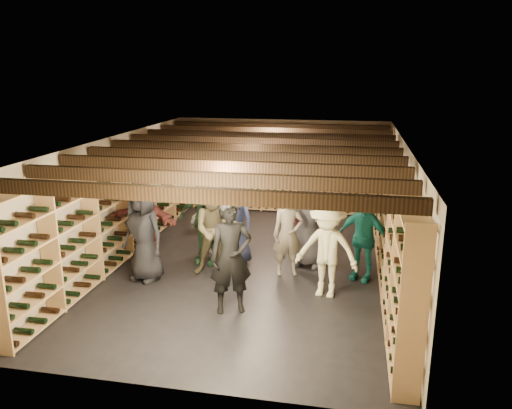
{
  "coord_description": "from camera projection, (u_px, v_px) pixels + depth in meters",
  "views": [
    {
      "loc": [
        1.84,
        -8.85,
        3.68
      ],
      "look_at": [
        0.07,
        0.2,
        1.15
      ],
      "focal_mm": 35.0,
      "sensor_mm": 36.0,
      "label": 1
    }
  ],
  "objects": [
    {
      "name": "ceiling",
      "position": [
        250.0,
        141.0,
        9.05
      ],
      "size": [
        5.5,
        8.0,
        0.01
      ],
      "primitive_type": "cube",
      "color": "beige",
      "rests_on": "walls"
    },
    {
      "name": "wine_rack_left",
      "position": [
        123.0,
        204.0,
        9.88
      ],
      "size": [
        0.32,
        7.5,
        2.15
      ],
      "color": "tan",
      "rests_on": "ground"
    },
    {
      "name": "person_8",
      "position": [
        309.0,
        213.0,
        9.97
      ],
      "size": [
        1.03,
        0.93,
        1.74
      ],
      "primitive_type": "imported",
      "rotation": [
        0.0,
        0.0,
        0.38
      ],
      "color": "#4A1A22",
      "rests_on": "ground"
    },
    {
      "name": "wine_rack_right",
      "position": [
        391.0,
        219.0,
        8.93
      ],
      "size": [
        0.32,
        7.5,
        2.15
      ],
      "color": "tan",
      "rests_on": "ground"
    },
    {
      "name": "crate_stack_left",
      "position": [
        221.0,
        217.0,
        11.56
      ],
      "size": [
        0.58,
        0.48,
        0.68
      ],
      "rotation": [
        0.0,
        0.0,
        0.35
      ],
      "color": "tan",
      "rests_on": "ground"
    },
    {
      "name": "person_12",
      "position": [
        309.0,
        218.0,
        9.42
      ],
      "size": [
        0.98,
        0.68,
        1.9
      ],
      "primitive_type": "imported",
      "rotation": [
        0.0,
        0.0,
        -0.09
      ],
      "color": "#34343A",
      "rests_on": "ground"
    },
    {
      "name": "person_1",
      "position": [
        231.0,
        257.0,
        7.6
      ],
      "size": [
        0.76,
        0.64,
        1.79
      ],
      "primitive_type": "imported",
      "rotation": [
        0.0,
        0.0,
        0.39
      ],
      "color": "black",
      "rests_on": "ground"
    },
    {
      "name": "ground",
      "position": [
        250.0,
        264.0,
        9.69
      ],
      "size": [
        8.0,
        8.0,
        0.0
      ],
      "primitive_type": "plane",
      "color": "black",
      "rests_on": "ground"
    },
    {
      "name": "ceiling_joists",
      "position": [
        250.0,
        149.0,
        9.09
      ],
      "size": [
        5.4,
        7.12,
        0.18
      ],
      "color": "black",
      "rests_on": "ground"
    },
    {
      "name": "person_0",
      "position": [
        144.0,
        234.0,
        8.78
      ],
      "size": [
        0.97,
        0.79,
        1.72
      ],
      "primitive_type": "imported",
      "rotation": [
        0.0,
        0.0,
        -0.34
      ],
      "color": "black",
      "rests_on": "ground"
    },
    {
      "name": "walls",
      "position": [
        250.0,
        205.0,
        9.37
      ],
      "size": [
        5.52,
        8.02,
        2.4
      ],
      "color": "tan",
      "rests_on": "ground"
    },
    {
      "name": "person_4",
      "position": [
        363.0,
        238.0,
        8.82
      ],
      "size": [
        0.99,
        0.7,
        1.56
      ],
      "primitive_type": "imported",
      "rotation": [
        0.0,
        0.0,
        -0.39
      ],
      "color": "#19796F",
      "rests_on": "ground"
    },
    {
      "name": "wine_rack_back",
      "position": [
        280.0,
        171.0,
        13.03
      ],
      "size": [
        4.7,
        0.3,
        2.15
      ],
      "color": "tan",
      "rests_on": "ground"
    },
    {
      "name": "person_7",
      "position": [
        288.0,
        234.0,
        9.04
      ],
      "size": [
        0.65,
        0.52,
        1.53
      ],
      "primitive_type": "imported",
      "rotation": [
        0.0,
        0.0,
        0.32
      ],
      "color": "gray",
      "rests_on": "ground"
    },
    {
      "name": "person_2",
      "position": [
        215.0,
        230.0,
        9.05
      ],
      "size": [
        0.97,
        0.85,
        1.69
      ],
      "primitive_type": "imported",
      "rotation": [
        0.0,
        0.0,
        0.3
      ],
      "color": "brown",
      "rests_on": "ground"
    },
    {
      "name": "crate_loose",
      "position": [
        308.0,
        238.0,
        10.89
      ],
      "size": [
        0.56,
        0.43,
        0.17
      ],
      "primitive_type": "cube",
      "rotation": [
        0.0,
        0.0,
        0.22
      ],
      "color": "tan",
      "rests_on": "ground"
    },
    {
      "name": "person_10",
      "position": [
        205.0,
        219.0,
        9.56
      ],
      "size": [
        1.07,
        0.49,
        1.78
      ],
      "primitive_type": "imported",
      "rotation": [
        0.0,
        0.0,
        -0.05
      ],
      "color": "#254B2F",
      "rests_on": "ground"
    },
    {
      "name": "person_5",
      "position": [
        144.0,
        221.0,
        9.64
      ],
      "size": [
        1.56,
        0.64,
        1.63
      ],
      "primitive_type": "imported",
      "rotation": [
        0.0,
        0.0,
        -0.1
      ],
      "color": "brown",
      "rests_on": "ground"
    },
    {
      "name": "person_9",
      "position": [
        216.0,
        212.0,
        10.07
      ],
      "size": [
        1.26,
        0.91,
        1.75
      ],
      "primitive_type": "imported",
      "rotation": [
        0.0,
        0.0,
        -0.25
      ],
      "color": "#ABA79D",
      "rests_on": "ground"
    },
    {
      "name": "person_3",
      "position": [
        327.0,
        250.0,
        8.15
      ],
      "size": [
        1.14,
        0.78,
        1.62
      ],
      "primitive_type": "imported",
      "rotation": [
        0.0,
        0.0,
        -0.18
      ],
      "color": "beige",
      "rests_on": "ground"
    },
    {
      "name": "person_6",
      "position": [
        233.0,
        218.0,
        9.47
      ],
      "size": [
        1.06,
        0.9,
        1.85
      ],
      "primitive_type": "imported",
      "rotation": [
        0.0,
        0.0,
        -0.42
      ],
      "color": "#1F2744",
      "rests_on": "ground"
    },
    {
      "name": "crate_stack_right",
      "position": [
        320.0,
        224.0,
        11.6
      ],
      "size": [
        0.56,
        0.43,
        0.34
      ],
      "rotation": [
        0.0,
        0.0,
        -0.22
      ],
      "color": "tan",
      "rests_on": "ground"
    }
  ]
}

